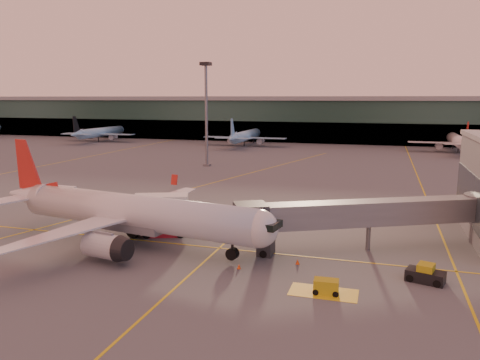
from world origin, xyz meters
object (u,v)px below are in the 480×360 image
(main_airplane, at_px, (126,213))
(catering_truck, at_px, (162,212))
(gpu_cart, at_px, (326,287))
(pushback_tug, at_px, (425,275))

(main_airplane, height_order, catering_truck, main_airplane)
(main_airplane, xyz_separation_m, catering_truck, (2.32, 4.48, -0.87))
(gpu_cart, height_order, pushback_tug, pushback_tug)
(main_airplane, distance_m, pushback_tug, 32.91)
(main_airplane, bearing_deg, catering_truck, 71.89)
(main_airplane, relative_size, pushback_tug, 10.27)
(pushback_tug, bearing_deg, gpu_cart, -131.16)
(catering_truck, bearing_deg, gpu_cart, -50.09)
(catering_truck, bearing_deg, pushback_tug, -33.46)
(gpu_cart, bearing_deg, main_airplane, 160.06)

